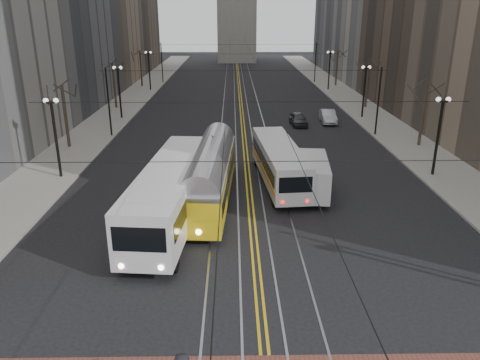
{
  "coord_description": "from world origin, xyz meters",
  "views": [
    {
      "loc": [
        -1.11,
        -14.49,
        11.55
      ],
      "look_at": [
        -0.72,
        9.09,
        3.0
      ],
      "focal_mm": 35.0,
      "sensor_mm": 36.0,
      "label": 1
    }
  ],
  "objects_px": {
    "streetcar": "(211,180)",
    "sedan_grey": "(298,119)",
    "rear_bus": "(279,164)",
    "cargo_van": "(311,178)",
    "sedan_silver": "(328,116)",
    "transit_bus": "(172,195)"
  },
  "relations": [
    {
      "from": "transit_bus",
      "to": "streetcar",
      "type": "height_order",
      "value": "transit_bus"
    },
    {
      "from": "streetcar",
      "to": "rear_bus",
      "type": "xyz_separation_m",
      "value": [
        4.64,
        3.29,
        -0.07
      ]
    },
    {
      "from": "rear_bus",
      "to": "cargo_van",
      "type": "bearing_deg",
      "value": -56.52
    },
    {
      "from": "transit_bus",
      "to": "rear_bus",
      "type": "height_order",
      "value": "transit_bus"
    },
    {
      "from": "streetcar",
      "to": "sedan_grey",
      "type": "relative_size",
      "value": 3.21
    },
    {
      "from": "transit_bus",
      "to": "sedan_grey",
      "type": "bearing_deg",
      "value": 71.69
    },
    {
      "from": "transit_bus",
      "to": "rear_bus",
      "type": "relative_size",
      "value": 1.24
    },
    {
      "from": "streetcar",
      "to": "cargo_van",
      "type": "bearing_deg",
      "value": 11.69
    },
    {
      "from": "sedan_silver",
      "to": "sedan_grey",
      "type": "bearing_deg",
      "value": -159.31
    },
    {
      "from": "streetcar",
      "to": "sedan_grey",
      "type": "xyz_separation_m",
      "value": [
        8.42,
        21.27,
        -0.81
      ]
    },
    {
      "from": "streetcar",
      "to": "sedan_grey",
      "type": "bearing_deg",
      "value": 71.89
    },
    {
      "from": "transit_bus",
      "to": "streetcar",
      "type": "bearing_deg",
      "value": 60.21
    },
    {
      "from": "rear_bus",
      "to": "sedan_grey",
      "type": "distance_m",
      "value": 18.39
    },
    {
      "from": "transit_bus",
      "to": "cargo_van",
      "type": "height_order",
      "value": "transit_bus"
    },
    {
      "from": "streetcar",
      "to": "sedan_silver",
      "type": "bearing_deg",
      "value": 65.66
    },
    {
      "from": "transit_bus",
      "to": "cargo_van",
      "type": "bearing_deg",
      "value": 29.72
    },
    {
      "from": "streetcar",
      "to": "sedan_silver",
      "type": "relative_size",
      "value": 2.94
    },
    {
      "from": "rear_bus",
      "to": "cargo_van",
      "type": "height_order",
      "value": "rear_bus"
    },
    {
      "from": "sedan_grey",
      "to": "sedan_silver",
      "type": "xyz_separation_m",
      "value": [
        3.41,
        1.14,
        0.04
      ]
    },
    {
      "from": "rear_bus",
      "to": "cargo_van",
      "type": "xyz_separation_m",
      "value": [
        1.86,
        -2.35,
        -0.18
      ]
    },
    {
      "from": "streetcar",
      "to": "sedan_grey",
      "type": "height_order",
      "value": "streetcar"
    },
    {
      "from": "sedan_silver",
      "to": "rear_bus",
      "type": "bearing_deg",
      "value": -108.4
    }
  ]
}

